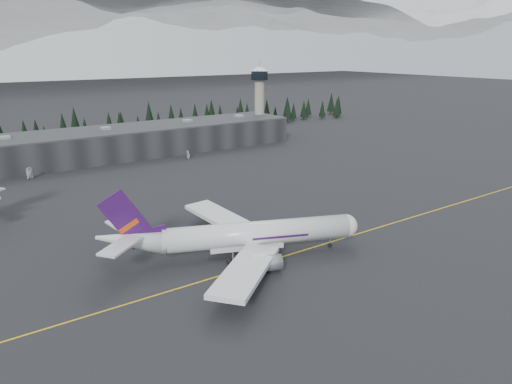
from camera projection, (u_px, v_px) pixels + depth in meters
ground at (301, 247)px, 112.72m from camera, size 1400.00×1400.00×0.00m
taxiline at (306, 249)px, 111.13m from camera, size 400.00×0.40×0.02m
terminal at (129, 141)px, 209.77m from camera, size 160.00×30.00×12.60m
control_tower at (259, 94)px, 247.01m from camera, size 10.00×10.00×37.70m
treeline at (105, 128)px, 238.70m from camera, size 360.00×20.00×15.00m
jet_main at (235, 236)px, 106.24m from camera, size 59.53×53.06×18.18m
gse_vehicle_a at (30, 177)px, 171.37m from camera, size 3.92×5.05×1.27m
gse_vehicle_b at (188, 157)px, 203.43m from camera, size 3.89×1.93×1.28m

